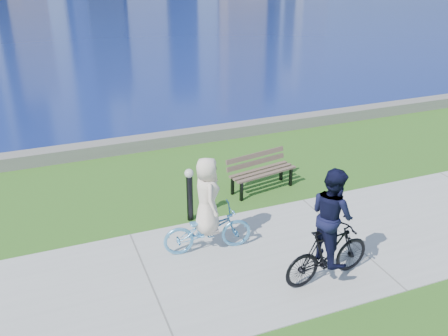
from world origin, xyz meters
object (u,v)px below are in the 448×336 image
(cyclist_man, at_px, (330,235))
(cyclist_woman, at_px, (207,217))
(park_bench, at_px, (260,169))
(bollard_lamp, at_px, (190,191))

(cyclist_man, bearing_deg, cyclist_woman, 39.66)
(park_bench, relative_size, bollard_lamp, 1.45)
(bollard_lamp, bearing_deg, cyclist_woman, -92.47)
(park_bench, relative_size, cyclist_woman, 0.90)
(park_bench, bearing_deg, bollard_lamp, -169.34)
(bollard_lamp, relative_size, cyclist_man, 0.56)
(park_bench, bearing_deg, cyclist_woman, -146.24)
(park_bench, xyz_separation_m, bollard_lamp, (-2.00, -0.78, 0.16))
(park_bench, bearing_deg, cyclist_man, -107.58)
(cyclist_woman, distance_m, cyclist_man, 2.29)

